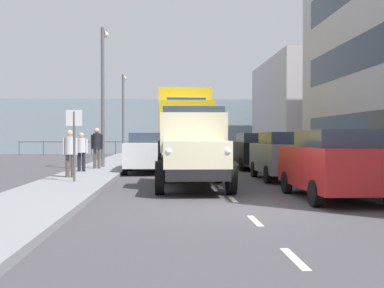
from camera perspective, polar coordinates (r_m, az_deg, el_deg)
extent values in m
plane|color=#423F44|center=(21.16, 1.43, -3.34)|extent=(80.00, 80.00, 0.00)
cube|color=gray|center=(22.00, 13.58, -3.00)|extent=(2.34, 39.32, 0.15)
cube|color=gray|center=(21.31, -11.12, -3.12)|extent=(2.34, 39.32, 0.15)
cube|color=silver|center=(6.33, 12.25, -13.33)|extent=(0.12, 1.10, 0.01)
cube|color=silver|center=(8.93, 7.61, -9.14)|extent=(0.12, 1.10, 0.01)
cube|color=silver|center=(11.85, 4.93, -6.65)|extent=(0.12, 1.10, 0.01)
cube|color=silver|center=(14.71, 3.37, -5.18)|extent=(0.12, 1.10, 0.01)
cube|color=silver|center=(17.52, 2.35, -4.20)|extent=(0.12, 1.10, 0.01)
cube|color=silver|center=(19.83, 1.73, -3.61)|extent=(0.12, 1.10, 0.01)
cube|color=silver|center=(22.76, 1.12, -3.03)|extent=(0.12, 1.10, 0.01)
cube|color=silver|center=(25.68, 0.65, -2.58)|extent=(0.12, 1.10, 0.01)
cube|color=silver|center=(28.28, 0.32, -2.26)|extent=(0.12, 1.10, 0.01)
cube|color=silver|center=(30.75, 0.06, -2.01)|extent=(0.12, 1.10, 0.01)
cube|color=silver|center=(33.00, -0.15, -1.81)|extent=(0.12, 1.10, 0.01)
cube|color=silver|center=(35.63, -0.36, -1.61)|extent=(0.12, 1.10, 0.01)
cube|color=silver|center=(38.21, -0.53, -1.45)|extent=(0.12, 1.10, 0.01)
cube|color=#B7B2B7|center=(37.10, 15.21, 4.06)|extent=(8.23, 12.02, 7.27)
cube|color=#84939E|center=(43.75, -0.84, 2.12)|extent=(80.00, 0.80, 5.00)
cylinder|color=#4C5156|center=(43.05, 18.31, -0.43)|extent=(0.08, 0.08, 1.20)
cylinder|color=#4C5156|center=(42.37, 15.79, -0.44)|extent=(0.08, 0.08, 1.20)
cylinder|color=#4C5156|center=(41.77, 13.19, -0.45)|extent=(0.08, 0.08, 1.20)
cylinder|color=#4C5156|center=(41.25, 10.52, -0.46)|extent=(0.08, 0.08, 1.20)
cylinder|color=#4C5156|center=(40.83, 7.79, -0.47)|extent=(0.08, 0.08, 1.20)
cylinder|color=#4C5156|center=(40.51, 5.01, -0.47)|extent=(0.08, 0.08, 1.20)
cylinder|color=#4C5156|center=(40.28, 2.19, -0.48)|extent=(0.08, 0.08, 1.20)
cylinder|color=#4C5156|center=(40.15, -0.65, -0.48)|extent=(0.08, 0.08, 1.20)
cylinder|color=#4C5156|center=(40.12, -3.51, -0.48)|extent=(0.08, 0.08, 1.20)
cylinder|color=#4C5156|center=(40.19, -6.36, -0.49)|extent=(0.08, 0.08, 1.20)
cylinder|color=#4C5156|center=(40.36, -9.20, -0.49)|extent=(0.08, 0.08, 1.20)
cylinder|color=#4C5156|center=(40.62, -12.00, -0.49)|extent=(0.08, 0.08, 1.20)
cylinder|color=#4C5156|center=(40.98, -14.76, -0.48)|extent=(0.08, 0.08, 1.20)
cylinder|color=#4C5156|center=(41.44, -17.47, -0.48)|extent=(0.08, 0.08, 1.20)
cylinder|color=#4C5156|center=(41.99, -20.11, -0.48)|extent=(0.08, 0.08, 1.20)
cube|color=#4C5156|center=(40.14, -0.65, 0.26)|extent=(28.00, 0.08, 0.08)
cube|color=black|center=(14.45, 0.04, -2.91)|extent=(1.64, 5.60, 0.30)
cube|color=beige|center=(12.58, 0.48, -1.20)|extent=(1.72, 1.90, 0.70)
cube|color=silver|center=(11.69, 0.74, -1.50)|extent=(1.16, 0.08, 0.56)
sphere|color=white|center=(11.75, 4.32, -0.86)|extent=(0.20, 0.20, 0.20)
sphere|color=white|center=(11.66, -2.87, -0.87)|extent=(0.20, 0.20, 0.20)
cube|color=beige|center=(14.08, 0.11, 1.36)|extent=(1.93, 1.34, 1.15)
cube|color=#2D3847|center=(14.09, 0.11, 3.30)|extent=(1.78, 1.23, 0.56)
cube|color=#2D2319|center=(15.77, -0.22, -1.76)|extent=(2.10, 2.80, 0.16)
cube|color=black|center=(15.84, 3.43, -0.59)|extent=(0.08, 2.80, 0.56)
cube|color=black|center=(15.75, -3.89, -0.60)|extent=(0.08, 2.80, 0.56)
cylinder|color=black|center=(12.88, 4.74, -4.05)|extent=(0.24, 0.90, 0.90)
cylinder|color=black|center=(12.76, -3.91, -4.09)|extent=(0.24, 0.90, 0.90)
cylinder|color=black|center=(16.07, 3.20, -3.07)|extent=(0.24, 0.90, 0.90)
cylinder|color=black|center=(15.97, -3.72, -3.09)|extent=(0.24, 0.90, 0.90)
cube|color=gold|center=(21.11, -0.69, 1.60)|extent=(2.40, 2.21, 2.60)
cube|color=#2D3847|center=(21.12, -0.69, 3.15)|extent=(2.20, 2.04, 0.80)
cube|color=#1933B2|center=(21.17, -0.69, 5.39)|extent=(1.75, 0.20, 0.16)
cube|color=gold|center=(25.11, -1.05, 2.74)|extent=(2.50, 5.95, 3.00)
cube|color=black|center=(24.18, -0.98, -1.15)|extent=(2.00, 8.08, 0.36)
cylinder|color=black|center=(21.29, 2.39, -1.91)|extent=(0.28, 1.04, 1.04)
cylinder|color=black|center=(21.20, -3.81, -1.92)|extent=(0.28, 1.04, 1.04)
cylinder|color=black|center=(24.89, 1.62, -1.50)|extent=(0.28, 1.04, 1.04)
cylinder|color=black|center=(24.81, -3.69, -1.51)|extent=(0.28, 1.04, 1.04)
cylinder|color=black|center=(27.01, 1.26, -1.32)|extent=(0.28, 1.04, 1.04)
cylinder|color=black|center=(26.94, -3.63, -1.32)|extent=(0.28, 1.04, 1.04)
cube|color=#B21E1E|center=(12.29, 16.71, -2.68)|extent=(1.83, 4.08, 1.00)
cube|color=#2D3847|center=(12.08, 17.05, 0.62)|extent=(1.50, 2.25, 0.42)
cylinder|color=black|center=(13.29, 11.32, -4.56)|extent=(0.18, 0.60, 0.60)
cylinder|color=black|center=(13.82, 18.33, -4.38)|extent=(0.18, 0.60, 0.60)
cylinder|color=black|center=(10.87, 14.63, -5.79)|extent=(0.18, 0.60, 0.60)
cube|color=slate|center=(17.33, 10.84, -1.63)|extent=(1.69, 4.05, 1.00)
cube|color=#2D3847|center=(17.12, 11.01, 0.71)|extent=(1.38, 2.23, 0.42)
cylinder|color=black|center=(18.42, 7.48, -3.04)|extent=(0.18, 0.60, 0.60)
cylinder|color=black|center=(18.77, 12.30, -2.98)|extent=(0.18, 0.60, 0.60)
cylinder|color=black|center=(15.96, 9.12, -3.64)|extent=(0.18, 0.60, 0.60)
cylinder|color=black|center=(16.37, 14.62, -3.55)|extent=(0.18, 0.60, 0.60)
cube|color=black|center=(23.04, 7.38, -1.01)|extent=(1.66, 4.54, 1.00)
cube|color=#2D3847|center=(22.84, 7.47, 0.76)|extent=(1.36, 2.50, 0.42)
cylinder|color=black|center=(24.33, 4.95, -2.08)|extent=(0.18, 0.60, 0.60)
cylinder|color=black|center=(24.60, 8.59, -2.06)|extent=(0.18, 0.60, 0.60)
cylinder|color=black|center=(21.55, 5.98, -2.46)|extent=(0.18, 0.60, 0.60)
cylinder|color=black|center=(21.85, 10.07, -2.43)|extent=(0.18, 0.60, 0.60)
cube|color=white|center=(20.56, -5.47, -1.23)|extent=(1.72, 4.27, 1.00)
cube|color=#2D3847|center=(20.74, -5.45, 0.75)|extent=(1.41, 2.35, 0.42)
cylinder|color=black|center=(19.24, -3.21, -2.86)|extent=(0.18, 0.60, 0.60)
cylinder|color=black|center=(19.32, -8.07, -2.86)|extent=(0.18, 0.60, 0.60)
cylinder|color=black|center=(21.88, -3.18, -2.41)|extent=(0.18, 0.60, 0.60)
cylinder|color=black|center=(21.95, -7.45, -2.41)|extent=(0.18, 0.60, 0.60)
cube|color=maroon|center=(27.19, -4.86, -0.71)|extent=(1.83, 4.30, 1.00)
cube|color=#2D3847|center=(27.38, -4.85, 0.78)|extent=(1.50, 2.36, 0.42)
cylinder|color=black|center=(25.87, -3.03, -1.90)|extent=(0.18, 0.60, 0.60)
cylinder|color=black|center=(25.93, -6.88, -1.90)|extent=(0.18, 0.60, 0.60)
cylinder|color=black|center=(28.53, -3.02, -1.64)|extent=(0.18, 0.60, 0.60)
cylinder|color=black|center=(28.58, -6.51, -1.64)|extent=(0.18, 0.60, 0.60)
cube|color=navy|center=(33.25, -4.51, -0.42)|extent=(1.86, 4.24, 1.00)
cube|color=#2D3847|center=(33.44, -4.50, 0.80)|extent=(1.52, 2.33, 0.42)
cylinder|color=black|center=(31.94, -2.99, -1.37)|extent=(0.18, 0.60, 0.60)
cylinder|color=black|center=(31.99, -6.15, -1.37)|extent=(0.18, 0.60, 0.60)
cylinder|color=black|center=(34.57, -2.99, -1.20)|extent=(0.18, 0.60, 0.60)
cylinder|color=black|center=(34.61, -5.91, -1.20)|extent=(0.18, 0.60, 0.60)
cylinder|color=#4C473D|center=(16.95, -14.18, -2.56)|extent=(0.14, 0.14, 0.79)
cylinder|color=#4C473D|center=(16.98, -14.78, -2.56)|extent=(0.14, 0.14, 0.79)
cylinder|color=silver|center=(16.94, -14.49, -0.16)|extent=(0.34, 0.34, 0.63)
cylinder|color=silver|center=(16.90, -13.76, -0.26)|extent=(0.09, 0.09, 0.58)
cylinder|color=silver|center=(16.98, -15.22, -0.26)|extent=(0.09, 0.09, 0.58)
sphere|color=tan|center=(16.94, -14.50, 1.27)|extent=(0.21, 0.21, 0.21)
cylinder|color=black|center=(19.68, -12.93, -2.12)|extent=(0.14, 0.14, 0.76)
cylinder|color=black|center=(19.71, -13.45, -2.12)|extent=(0.14, 0.14, 0.76)
cylinder|color=silver|center=(19.67, -13.20, -0.13)|extent=(0.34, 0.34, 0.60)
cylinder|color=silver|center=(19.63, -12.56, -0.22)|extent=(0.09, 0.09, 0.56)
cylinder|color=silver|center=(19.71, -13.83, -0.22)|extent=(0.09, 0.09, 0.56)
sphere|color=tan|center=(19.67, -13.20, 1.05)|extent=(0.21, 0.21, 0.21)
cylinder|color=#4C473D|center=(21.34, -11.14, -1.74)|extent=(0.14, 0.14, 0.87)
cylinder|color=#4C473D|center=(21.37, -11.62, -1.74)|extent=(0.14, 0.14, 0.87)
cylinder|color=black|center=(21.33, -11.39, 0.35)|extent=(0.34, 0.34, 0.69)
cylinder|color=black|center=(21.30, -10.80, 0.26)|extent=(0.09, 0.09, 0.63)
cylinder|color=black|center=(21.37, -11.97, 0.26)|extent=(0.09, 0.09, 0.63)
sphere|color=tan|center=(21.34, -11.39, 1.59)|extent=(0.24, 0.24, 0.24)
cylinder|color=#59595B|center=(22.44, -10.71, 5.55)|extent=(0.16, 0.16, 6.48)
cylinder|color=#59595B|center=(23.35, -10.58, 13.16)|extent=(0.10, 0.90, 0.10)
sphere|color=silver|center=(23.77, -10.43, 12.82)|extent=(0.32, 0.32, 0.32)
cylinder|color=#59595B|center=(34.38, -8.30, 3.41)|extent=(0.16, 0.16, 5.86)
cylinder|color=#59595B|center=(35.07, -8.24, 8.01)|extent=(0.10, 0.90, 0.10)
sphere|color=silver|center=(35.51, -8.17, 7.84)|extent=(0.32, 0.32, 0.32)
cylinder|color=#4C4C4C|center=(15.33, -14.01, -0.29)|extent=(0.07, 0.07, 2.20)
cube|color=silver|center=(15.34, -14.03, 3.07)|extent=(0.50, 0.04, 0.50)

